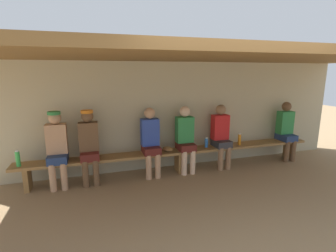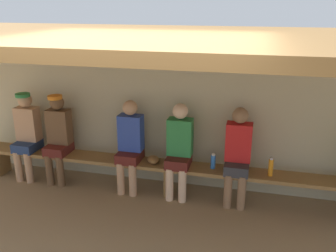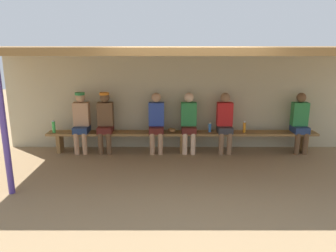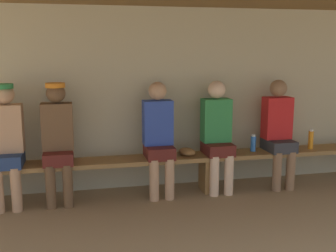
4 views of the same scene
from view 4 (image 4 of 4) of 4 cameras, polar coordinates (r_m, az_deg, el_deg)
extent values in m
plane|color=#937754|center=(3.77, 12.51, -16.52)|extent=(24.00, 24.00, 0.00)
cube|color=#B7AD8C|center=(5.27, 3.84, 4.03)|extent=(8.00, 0.20, 2.20)
cube|color=olive|center=(4.97, 5.20, -4.21)|extent=(6.00, 0.36, 0.05)
cube|color=olive|center=(5.03, 5.15, -6.74)|extent=(0.08, 0.29, 0.41)
cube|color=navy|center=(4.77, -21.35, -4.38)|extent=(0.32, 0.40, 0.14)
cylinder|color=tan|center=(4.68, -20.30, -8.29)|extent=(0.11, 0.11, 0.48)
cube|color=tan|center=(4.77, -21.47, -0.31)|extent=(0.34, 0.20, 0.52)
sphere|color=tan|center=(4.72, -21.78, 4.11)|extent=(0.21, 0.21, 0.21)
cylinder|color=#2D8442|center=(4.67, -21.93, 5.15)|extent=(0.21, 0.21, 0.05)
cube|color=#591E19|center=(4.97, 6.90, -3.10)|extent=(0.32, 0.40, 0.14)
cylinder|color=beige|center=(4.88, 6.44, -6.91)|extent=(0.11, 0.11, 0.48)
cylinder|color=beige|center=(4.94, 8.43, -6.74)|extent=(0.11, 0.11, 0.48)
cube|color=#2D8442|center=(4.98, 6.68, 0.80)|extent=(0.34, 0.20, 0.52)
sphere|color=beige|center=(4.93, 6.77, 5.04)|extent=(0.21, 0.21, 0.21)
cube|color=#591E19|center=(4.79, -1.25, -3.57)|extent=(0.32, 0.40, 0.14)
cylinder|color=tan|center=(4.70, -1.93, -7.52)|extent=(0.11, 0.11, 0.48)
cylinder|color=tan|center=(4.74, 0.23, -7.38)|extent=(0.11, 0.11, 0.48)
cube|color=#2D47A5|center=(4.80, -1.45, 0.49)|extent=(0.34, 0.20, 0.52)
sphere|color=tan|center=(4.74, -1.47, 4.89)|extent=(0.21, 0.21, 0.21)
cube|color=#591E19|center=(4.71, -14.94, -4.18)|extent=(0.32, 0.40, 0.14)
cylinder|color=brown|center=(4.64, -15.96, -8.18)|extent=(0.11, 0.11, 0.48)
cylinder|color=brown|center=(4.63, -13.72, -8.10)|extent=(0.11, 0.11, 0.48)
cube|color=brown|center=(4.72, -15.09, -0.05)|extent=(0.34, 0.20, 0.52)
sphere|color=brown|center=(4.66, -15.31, 4.42)|extent=(0.21, 0.21, 0.21)
cylinder|color=orange|center=(4.62, -15.39, 5.48)|extent=(0.21, 0.21, 0.05)
cube|color=#333338|center=(5.29, 15.10, -2.57)|extent=(0.32, 0.40, 0.14)
cylinder|color=#8C6647|center=(5.18, 14.87, -6.14)|extent=(0.11, 0.11, 0.48)
cylinder|color=#8C6647|center=(5.27, 16.62, -5.97)|extent=(0.11, 0.11, 0.48)
cube|color=red|center=(5.29, 14.87, 1.10)|extent=(0.34, 0.20, 0.52)
sphere|color=#8C6647|center=(5.25, 15.07, 5.08)|extent=(0.21, 0.21, 0.21)
cylinder|color=orange|center=(5.49, 19.18, -1.85)|extent=(0.06, 0.06, 0.23)
cylinder|color=white|center=(5.46, 19.27, -0.57)|extent=(0.04, 0.04, 0.02)
cylinder|color=blue|center=(5.18, 11.73, -2.44)|extent=(0.07, 0.07, 0.19)
cylinder|color=white|center=(5.15, 11.77, -1.29)|extent=(0.05, 0.05, 0.02)
ellipsoid|color=olive|center=(4.89, 2.67, -3.57)|extent=(0.25, 0.29, 0.09)
camera|label=1|loc=(0.33, -108.06, 62.01)|focal=26.75mm
camera|label=2|loc=(2.77, 82.14, 21.31)|focal=39.41mm
camera|label=3|loc=(2.73, 142.78, 5.43)|focal=34.57mm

